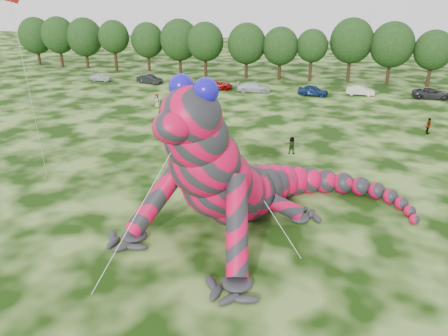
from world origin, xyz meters
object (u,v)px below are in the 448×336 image
object	(u,v)px
tree_11	(391,53)
car_3	(254,87)
car_0	(101,77)
spectator_1	(194,124)
spectator_5	(292,145)
tree_1	(59,42)
tree_12	(432,59)
tree_8	(280,54)
car_4	(313,90)
tree_0	(37,41)
spectator_4	(157,101)
tree_3	(115,46)
tree_6	(205,49)
tree_10	(351,50)
inflatable_gecko	(246,145)
tree_5	(180,46)
car_1	(150,79)
car_2	(217,85)
tree_2	(85,43)
tree_4	(148,47)
spectator_3	(428,126)
car_6	(432,94)
tree_7	(247,51)
tree_9	(311,55)
flying_kite	(12,11)
car_5	(360,91)

from	to	relation	value
tree_11	car_3	distance (m)	23.94
car_0	spectator_1	bearing A→B (deg)	-127.98
spectator_5	car_3	bearing A→B (deg)	-64.05
tree_1	tree_12	world-z (taller)	tree_1
tree_8	spectator_1	xyz separation A→B (m)	(-4.73, -31.98, -3.55)
car_0	car_4	bearing A→B (deg)	-87.46
tree_0	spectator_5	world-z (taller)	tree_0
spectator_4	spectator_1	xyz separation A→B (m)	(8.20, -8.59, -0.02)
tree_12	tree_3	bearing A→B (deg)	-179.31
tree_6	tree_10	xyz separation A→B (m)	(24.95, 1.89, 0.51)
inflatable_gecko	tree_5	size ratio (longest dim) A/B	2.21
car_1	tree_12	bearing A→B (deg)	-66.11
tree_11	car_3	world-z (taller)	tree_11
tree_6	tree_12	bearing A→B (deg)	1.61
tree_0	car_2	xyz separation A→B (m)	(41.95, -12.49, -4.05)
car_3	spectator_4	size ratio (longest dim) A/B	2.79
tree_2	car_2	xyz separation A→B (m)	(30.41, -12.02, -4.12)
tree_5	car_1	bearing A→B (deg)	-98.78
car_0	car_3	bearing A→B (deg)	-88.54
tree_4	tree_5	bearing A→B (deg)	-2.43
tree_0	car_2	bearing A→B (deg)	-16.58
spectator_5	spectator_3	distance (m)	17.15
tree_8	car_6	size ratio (longest dim) A/B	1.67
tree_3	spectator_5	xyz separation A→B (m)	(38.27, -36.13, -3.86)
tree_5	tree_10	xyz separation A→B (m)	(30.52, 0.14, 0.35)
tree_3	tree_12	xyz separation A→B (m)	(55.73, 0.67, -0.23)
car_3	car_6	world-z (taller)	car_3
tree_0	spectator_5	distance (m)	68.87
tree_8	car_0	distance (m)	31.13
tree_0	tree_6	world-z (taller)	tree_0
tree_10	tree_12	size ratio (longest dim) A/B	1.17
tree_1	tree_7	distance (m)	38.29
tree_9	spectator_3	size ratio (longest dim) A/B	4.81
tree_7	spectator_1	xyz separation A→B (m)	(1.13, -31.80, -3.82)
spectator_4	spectator_3	bearing A→B (deg)	-4.62
tree_12	car_2	distance (m)	34.63
tree_7	tree_12	xyz separation A→B (m)	(30.09, 0.94, -0.25)
car_6	spectator_3	world-z (taller)	spectator_3
spectator_3	tree_0	bearing A→B (deg)	101.52
tree_0	car_1	size ratio (longest dim) A/B	2.14
tree_6	car_2	world-z (taller)	tree_6
tree_5	tree_11	size ratio (longest dim) A/B	0.97
tree_5	tree_10	size ratio (longest dim) A/B	0.93
tree_3	spectator_3	xyz separation A→B (m)	(52.04, -25.91, -3.82)
car_1	car_6	size ratio (longest dim) A/B	0.83
car_1	spectator_5	world-z (taller)	spectator_5
car_0	car_6	size ratio (longest dim) A/B	0.71
flying_kite	car_5	bearing A→B (deg)	61.09
tree_2	car_0	size ratio (longest dim) A/B	2.53
tree_1	tree_2	world-z (taller)	tree_1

